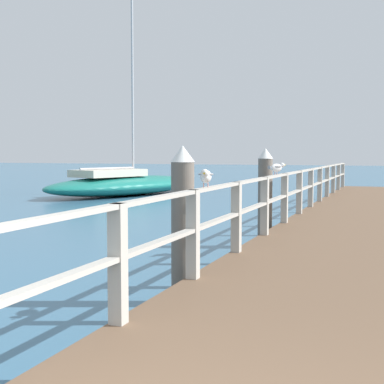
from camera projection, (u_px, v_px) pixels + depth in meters
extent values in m
cube|color=brown|center=(362.00, 228.00, 11.53)|extent=(2.87, 21.48, 0.49)
cube|color=#B2ADA3|center=(118.00, 264.00, 4.24)|extent=(0.12, 0.12, 0.96)
cube|color=#B2ADA3|center=(193.00, 234.00, 5.79)|extent=(0.12, 0.12, 0.96)
cube|color=#B2ADA3|center=(236.00, 217.00, 7.33)|extent=(0.12, 0.12, 0.96)
cube|color=#B2ADA3|center=(265.00, 206.00, 8.87)|extent=(0.12, 0.12, 0.96)
cube|color=#B2ADA3|center=(285.00, 198.00, 10.42)|extent=(0.12, 0.12, 0.96)
cube|color=#B2ADA3|center=(299.00, 192.00, 11.96)|extent=(0.12, 0.12, 0.96)
cube|color=#B2ADA3|center=(311.00, 188.00, 13.50)|extent=(0.12, 0.12, 0.96)
cube|color=#B2ADA3|center=(320.00, 184.00, 15.05)|extent=(0.12, 0.12, 0.96)
cube|color=#B2ADA3|center=(327.00, 181.00, 16.59)|extent=(0.12, 0.12, 0.96)
cube|color=#B2ADA3|center=(333.00, 179.00, 18.13)|extent=(0.12, 0.12, 0.96)
cube|color=#B2ADA3|center=(338.00, 177.00, 19.68)|extent=(0.12, 0.12, 0.96)
cube|color=#B2ADA3|center=(343.00, 175.00, 21.22)|extent=(0.12, 0.12, 0.96)
cube|color=#B2ADA3|center=(300.00, 172.00, 11.93)|extent=(0.10, 19.88, 0.04)
cube|color=#B2ADA3|center=(299.00, 190.00, 11.96)|extent=(0.10, 19.88, 0.04)
cylinder|color=#6B6056|center=(183.00, 234.00, 6.54)|extent=(0.28, 0.28, 1.73)
cone|color=white|center=(183.00, 154.00, 6.47)|extent=(0.29, 0.29, 0.20)
cylinder|color=#6B6056|center=(265.00, 203.00, 10.55)|extent=(0.28, 0.28, 1.73)
cone|color=white|center=(266.00, 153.00, 10.48)|extent=(0.29, 0.29, 0.20)
ellipsoid|color=white|center=(206.00, 176.00, 6.13)|extent=(0.20, 0.30, 0.15)
sphere|color=white|center=(205.00, 173.00, 5.95)|extent=(0.09, 0.09, 0.09)
cone|color=gold|center=(204.00, 173.00, 5.89)|extent=(0.04, 0.05, 0.02)
cone|color=#939399|center=(207.00, 175.00, 6.30)|extent=(0.09, 0.10, 0.07)
ellipsoid|color=#939399|center=(206.00, 174.00, 6.13)|extent=(0.23, 0.26, 0.04)
cylinder|color=tan|center=(208.00, 185.00, 6.14)|extent=(0.01, 0.01, 0.05)
cylinder|color=tan|center=(204.00, 185.00, 6.15)|extent=(0.01, 0.01, 0.05)
ellipsoid|color=white|center=(276.00, 168.00, 9.64)|extent=(0.23, 0.31, 0.15)
sphere|color=white|center=(282.00, 165.00, 9.76)|extent=(0.09, 0.09, 0.09)
cone|color=gold|center=(284.00, 165.00, 9.81)|extent=(0.04, 0.06, 0.02)
cone|color=#939399|center=(270.00, 167.00, 9.52)|extent=(0.10, 0.10, 0.07)
ellipsoid|color=#939399|center=(276.00, 166.00, 9.64)|extent=(0.25, 0.28, 0.04)
cylinder|color=tan|center=(275.00, 173.00, 9.66)|extent=(0.01, 0.01, 0.05)
cylinder|color=tan|center=(277.00, 173.00, 9.62)|extent=(0.01, 0.01, 0.05)
ellipsoid|color=#197266|center=(126.00, 185.00, 23.63)|extent=(5.49, 8.97, 0.84)
cylinder|color=#B2B2B7|center=(132.00, 69.00, 23.59)|extent=(0.10, 0.10, 9.29)
cylinder|color=#B2B2B7|center=(108.00, 168.00, 22.76)|extent=(1.02, 2.84, 0.08)
cube|color=beige|center=(109.00, 173.00, 22.81)|extent=(2.54, 3.42, 0.30)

